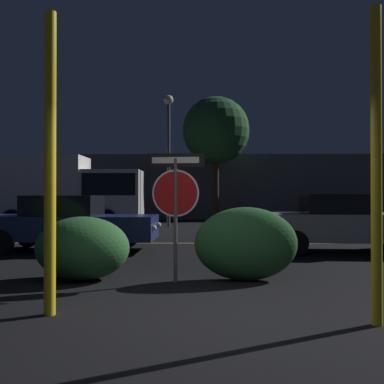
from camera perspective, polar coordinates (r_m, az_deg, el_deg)
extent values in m
plane|color=black|center=(5.14, 1.53, -16.31)|extent=(260.00, 260.00, 0.00)
cube|color=gold|center=(12.77, 1.17, -6.83)|extent=(33.48, 0.12, 0.01)
cylinder|color=#4C4C51|center=(6.92, -2.22, -3.81)|extent=(0.06, 0.06, 2.01)
cylinder|color=white|center=(6.91, -2.21, -0.15)|extent=(0.76, 0.08, 0.76)
cylinder|color=#B71414|center=(6.91, -2.21, -0.15)|extent=(0.71, 0.08, 0.71)
cube|color=black|center=(6.93, -2.21, 4.26)|extent=(0.94, 0.10, 0.22)
cube|color=white|center=(6.93, -2.21, 4.26)|extent=(0.77, 0.10, 0.10)
cylinder|color=yellow|center=(5.32, -18.39, 3.70)|extent=(0.14, 0.14, 3.58)
cylinder|color=yellow|center=(5.06, 23.36, 3.33)|extent=(0.12, 0.12, 3.47)
ellipsoid|color=#2D6633|center=(7.41, -14.39, -7.27)|extent=(1.57, 1.16, 1.06)
ellipsoid|color=#285B2D|center=(7.18, 7.19, -6.86)|extent=(1.71, 0.72, 1.22)
cube|color=navy|center=(11.39, -16.12, -4.54)|extent=(4.46, 1.74, 0.61)
cube|color=black|center=(11.41, -16.75, -1.73)|extent=(1.80, 1.46, 0.51)
cylinder|color=black|center=(11.86, -8.55, -5.87)|extent=(0.60, 0.21, 0.60)
cylinder|color=black|center=(10.29, -10.17, -6.68)|extent=(0.60, 0.21, 0.60)
cylinder|color=black|center=(12.64, -20.96, -5.51)|extent=(0.60, 0.21, 0.60)
cylinder|color=black|center=(11.19, -24.16, -6.14)|extent=(0.60, 0.21, 0.60)
sphere|color=#F4EFCC|center=(11.42, -4.49, -4.40)|extent=(0.14, 0.14, 0.14)
sphere|color=#F4EFCC|center=(10.40, -5.12, -4.77)|extent=(0.14, 0.14, 0.14)
cube|color=#9E9EA3|center=(11.39, 19.42, -4.38)|extent=(4.28, 1.95, 0.67)
cube|color=black|center=(11.33, 18.80, -1.51)|extent=(1.76, 1.56, 0.48)
cylinder|color=black|center=(12.57, 24.21, -5.52)|extent=(0.61, 0.24, 0.60)
cylinder|color=black|center=(11.96, 12.37, -5.82)|extent=(0.61, 0.24, 0.60)
cylinder|color=black|center=(10.35, 13.62, -6.63)|extent=(0.61, 0.24, 0.60)
cube|color=silver|center=(19.49, -10.48, -0.32)|extent=(2.57, 2.08, 2.16)
cube|color=black|center=(19.50, -10.48, 0.95)|extent=(2.31, 2.13, 0.95)
cube|color=silver|center=(20.39, -19.76, 0.56)|extent=(4.17, 2.23, 2.78)
cylinder|color=black|center=(20.56, -10.12, -3.29)|extent=(0.84, 0.29, 0.84)
cylinder|color=black|center=(18.50, -11.31, -3.59)|extent=(0.84, 0.29, 0.84)
cylinder|color=black|center=(21.65, -20.65, -3.12)|extent=(0.84, 0.29, 0.84)
cylinder|color=black|center=(19.71, -22.85, -3.37)|extent=(0.84, 0.29, 0.84)
cylinder|color=#4C4C51|center=(19.44, -3.16, 3.51)|extent=(0.16, 0.16, 5.56)
sphere|color=#F9E5B2|center=(19.88, -3.15, 12.17)|extent=(0.44, 0.44, 0.44)
cylinder|color=#422D1E|center=(23.82, 3.22, 0.55)|extent=(0.32, 0.32, 3.73)
sphere|color=#235128|center=(24.10, 3.21, 8.20)|extent=(3.74, 3.74, 3.74)
cube|color=#4C4C56|center=(27.85, -0.39, 0.60)|extent=(28.08, 4.54, 3.93)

